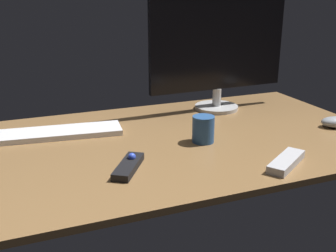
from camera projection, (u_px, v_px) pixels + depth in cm
name	position (u px, v px, depth cm)	size (l,w,h in cm)	color
desk	(179.00, 140.00, 140.08)	(140.00, 84.00, 2.00)	olive
monitor	(219.00, 46.00, 164.42)	(59.72, 18.09, 48.44)	beige
keyboard	(57.00, 133.00, 141.75)	(44.19, 12.14, 1.85)	white
computer_mouse	(336.00, 122.00, 149.73)	(10.55, 6.67, 3.93)	#999EA5
media_remote	(129.00, 166.00, 115.09)	(13.05, 16.39, 3.65)	black
tv_remote	(286.00, 162.00, 117.69)	(17.68, 5.18, 2.34)	#B7B7BC
coffee_mug	(203.00, 129.00, 134.78)	(7.27, 7.27, 8.85)	#28518C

